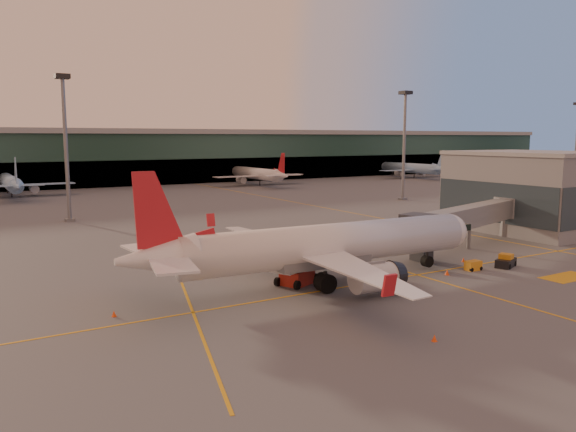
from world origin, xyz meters
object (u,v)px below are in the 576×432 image
catering_truck (296,260)px  pushback_tug (506,262)px  main_airplane (320,247)px  gpu_cart (473,266)px

catering_truck → pushback_tug: size_ratio=1.87×
main_airplane → pushback_tug: bearing=-8.4°
main_airplane → catering_truck: bearing=151.3°
gpu_cart → pushback_tug: (4.55, -0.80, 0.10)m
pushback_tug → catering_truck: bearing=146.2°
catering_truck → gpu_cart: size_ratio=3.31×
main_airplane → pushback_tug: (22.81, -4.53, -3.25)m
catering_truck → gpu_cart: catering_truck is taller
gpu_cart → pushback_tug: pushback_tug is taller
catering_truck → pushback_tug: catering_truck is taller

